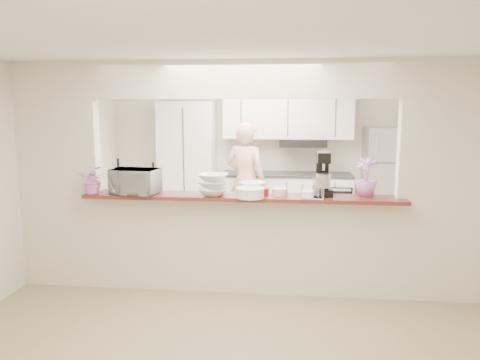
# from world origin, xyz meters

# --- Properties ---
(floor) EXTENTS (6.00, 6.00, 0.00)m
(floor) POSITION_xyz_m (0.00, 0.00, 0.00)
(floor) COLOR gray
(floor) RESTS_ON ground
(tile_overlay) EXTENTS (5.00, 2.90, 0.01)m
(tile_overlay) POSITION_xyz_m (0.00, 1.55, 0.01)
(tile_overlay) COLOR silver
(tile_overlay) RESTS_ON floor
(partition) EXTENTS (5.00, 0.15, 2.50)m
(partition) POSITION_xyz_m (0.00, 0.00, 1.48)
(partition) COLOR silver
(partition) RESTS_ON floor
(bar_counter) EXTENTS (3.40, 0.38, 1.09)m
(bar_counter) POSITION_xyz_m (0.00, -0.00, 0.58)
(bar_counter) COLOR silver
(bar_counter) RESTS_ON floor
(kitchen_cabinets) EXTENTS (3.15, 0.62, 2.25)m
(kitchen_cabinets) POSITION_xyz_m (-0.19, 2.72, 0.97)
(kitchen_cabinets) COLOR silver
(kitchen_cabinets) RESTS_ON floor
(refrigerator) EXTENTS (0.75, 0.70, 1.70)m
(refrigerator) POSITION_xyz_m (2.05, 2.65, 0.85)
(refrigerator) COLOR #A1A0A5
(refrigerator) RESTS_ON floor
(flower_left) EXTENTS (0.31, 0.28, 0.31)m
(flower_left) POSITION_xyz_m (-1.60, -0.15, 1.25)
(flower_left) COLOR #C568B0
(flower_left) RESTS_ON bar_counter
(wine_bottle_a) EXTENTS (0.07, 0.07, 0.36)m
(wine_bottle_a) POSITION_xyz_m (-1.40, 0.07, 1.23)
(wine_bottle_a) COLOR black
(wine_bottle_a) RESTS_ON bar_counter
(wine_bottle_b) EXTENTS (0.06, 0.06, 0.32)m
(wine_bottle_b) POSITION_xyz_m (-1.00, 0.07, 1.22)
(wine_bottle_b) COLOR black
(wine_bottle_b) RESTS_ON bar_counter
(toaster_oven) EXTENTS (0.52, 0.38, 0.27)m
(toaster_oven) POSITION_xyz_m (-1.15, -0.10, 1.23)
(toaster_oven) COLOR #A4A4A9
(toaster_oven) RESTS_ON bar_counter
(serving_bowls) EXTENTS (0.35, 0.35, 0.23)m
(serving_bowls) POSITION_xyz_m (-0.30, -0.10, 1.20)
(serving_bowls) COLOR silver
(serving_bowls) RESTS_ON bar_counter
(plate_stack_a) EXTENTS (0.29, 0.29, 0.13)m
(plate_stack_a) POSITION_xyz_m (0.10, 0.03, 1.16)
(plate_stack_a) COLOR white
(plate_stack_a) RESTS_ON bar_counter
(plate_stack_b) EXTENTS (0.30, 0.30, 0.10)m
(plate_stack_b) POSITION_xyz_m (0.10, -0.19, 1.14)
(plate_stack_b) COLOR white
(plate_stack_b) RESTS_ON bar_counter
(red_bowl) EXTENTS (0.17, 0.17, 0.08)m
(red_bowl) POSITION_xyz_m (0.20, -0.03, 1.13)
(red_bowl) COLOR maroon
(red_bowl) RESTS_ON bar_counter
(tan_bowl) EXTENTS (0.17, 0.17, 0.08)m
(tan_bowl) POSITION_xyz_m (0.40, -0.03, 1.13)
(tan_bowl) COLOR beige
(tan_bowl) RESTS_ON bar_counter
(utensil_caddy) EXTENTS (0.25, 0.17, 0.22)m
(utensil_caddy) POSITION_xyz_m (0.74, -0.15, 1.18)
(utensil_caddy) COLOR silver
(utensil_caddy) RESTS_ON bar_counter
(stand_mixer) EXTENTS (0.20, 0.32, 0.46)m
(stand_mixer) POSITION_xyz_m (0.85, 0.07, 1.30)
(stand_mixer) COLOR black
(stand_mixer) RESTS_ON bar_counter
(flower_right) EXTENTS (0.26, 0.26, 0.40)m
(flower_right) POSITION_xyz_m (1.30, 0.05, 1.29)
(flower_right) COLOR #B369C3
(flower_right) RESTS_ON bar_counter
(person) EXTENTS (0.76, 0.63, 1.78)m
(person) POSITION_xyz_m (-0.17, 2.09, 0.89)
(person) COLOR tan
(person) RESTS_ON floor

